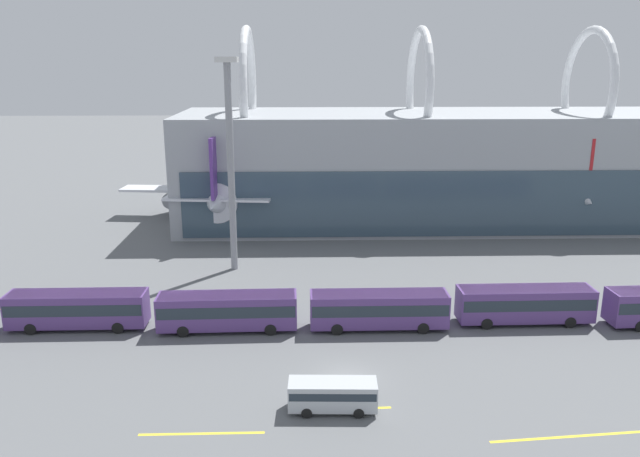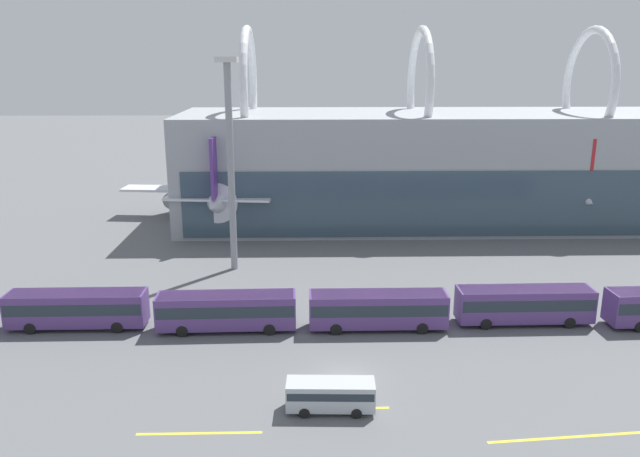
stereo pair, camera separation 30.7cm
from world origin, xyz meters
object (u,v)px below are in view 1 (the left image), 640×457
at_px(airliner_at_gate_far, 544,179).
at_px(shuttle_bus_2, 228,309).
at_px(shuttle_bus_3, 379,308).
at_px(service_van_foreground, 333,394).
at_px(shuttle_bus_4, 525,303).
at_px(shuttle_bus_1, 77,307).
at_px(airliner_at_gate_near, 238,183).
at_px(floodlight_mast, 230,150).

xyz_separation_m(airliner_at_gate_far, shuttle_bus_2, (-43.13, -42.66, -2.96)).
bearing_deg(shuttle_bus_3, airliner_at_gate_far, 54.43).
bearing_deg(service_van_foreground, shuttle_bus_4, 40.22).
bearing_deg(airliner_at_gate_far, service_van_foreground, 149.15).
relative_size(airliner_at_gate_far, shuttle_bus_1, 2.98).
bearing_deg(shuttle_bus_1, shuttle_bus_2, -3.82).
xyz_separation_m(airliner_at_gate_near, shuttle_bus_1, (-9.86, -40.04, -3.04)).
distance_m(airliner_at_gate_near, floodlight_mast, 25.94).
distance_m(airliner_at_gate_far, floodlight_mast, 52.24).
bearing_deg(floodlight_mast, shuttle_bus_3, -48.99).
bearing_deg(shuttle_bus_4, airliner_at_gate_near, 125.26).
xyz_separation_m(airliner_at_gate_near, shuttle_bus_4, (29.07, -39.92, -3.04)).
xyz_separation_m(airliner_at_gate_near, service_van_foreground, (11.53, -53.73, -3.70)).
xyz_separation_m(shuttle_bus_2, shuttle_bus_4, (25.96, 0.88, 0.00)).
xyz_separation_m(shuttle_bus_3, shuttle_bus_4, (12.98, 0.86, 0.00)).
distance_m(airliner_at_gate_near, shuttle_bus_4, 49.48).
bearing_deg(service_van_foreground, shuttle_bus_3, 72.59).
distance_m(shuttle_bus_2, shuttle_bus_4, 25.97).
distance_m(airliner_at_gate_near, shuttle_bus_2, 41.03).
bearing_deg(shuttle_bus_4, service_van_foreground, -142.58).
height_order(airliner_at_gate_far, floodlight_mast, floodlight_mast).
xyz_separation_m(airliner_at_gate_far, floodlight_mast, (-44.32, -26.34, 8.42)).
bearing_deg(shuttle_bus_4, shuttle_bus_3, -177.02).
bearing_deg(shuttle_bus_1, floodlight_mast, 52.37).
bearing_deg(shuttle_bus_2, shuttle_bus_4, 0.56).
relative_size(shuttle_bus_2, shuttle_bus_4, 1.00).
relative_size(shuttle_bus_3, floodlight_mast, 0.52).
distance_m(shuttle_bus_3, floodlight_mast, 24.40).
relative_size(airliner_at_gate_near, shuttle_bus_4, 2.97).
height_order(shuttle_bus_3, floodlight_mast, floodlight_mast).
distance_m(airliner_at_gate_far, shuttle_bus_2, 60.73).
bearing_deg(shuttle_bus_2, airliner_at_gate_near, 92.98).
bearing_deg(airliner_at_gate_far, airliner_at_gate_near, 93.43).
xyz_separation_m(airliner_at_gate_near, airliner_at_gate_far, (46.25, 1.85, -0.09)).
height_order(airliner_at_gate_near, service_van_foreground, airliner_at_gate_near).
bearing_deg(shuttle_bus_2, floodlight_mast, 92.78).
height_order(shuttle_bus_2, service_van_foreground, shuttle_bus_2).
xyz_separation_m(shuttle_bus_1, shuttle_bus_4, (38.93, 0.12, 0.00)).
distance_m(airliner_at_gate_far, service_van_foreground, 65.64).
relative_size(shuttle_bus_2, shuttle_bus_3, 1.00).
distance_m(shuttle_bus_4, service_van_foreground, 22.34).
bearing_deg(shuttle_bus_2, airliner_at_gate_far, 43.30).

